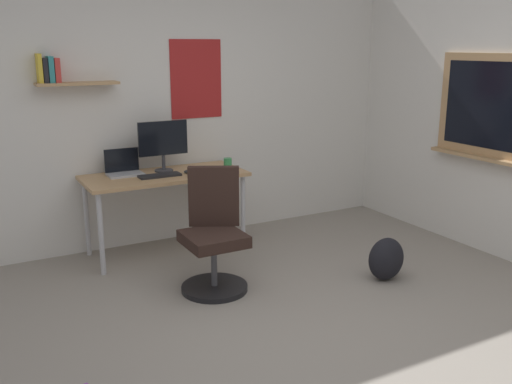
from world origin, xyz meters
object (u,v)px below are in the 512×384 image
(office_chair, at_px, (214,238))
(keyboard, at_px, (160,176))
(backpack, at_px, (386,259))
(computer_mouse, at_px, (189,171))
(monitor_primary, at_px, (163,142))
(laptop, at_px, (124,169))
(coffee_mug, at_px, (228,163))
(desk, at_px, (165,182))

(office_chair, relative_size, keyboard, 2.57)
(office_chair, relative_size, backpack, 2.68)
(computer_mouse, bearing_deg, monitor_primary, 133.04)
(laptop, xyz_separation_m, keyboard, (0.25, -0.23, -0.04))
(coffee_mug, bearing_deg, backpack, -63.25)
(desk, distance_m, keyboard, 0.14)
(monitor_primary, height_order, keyboard, monitor_primary)
(coffee_mug, height_order, backpack, coffee_mug)
(backpack, bearing_deg, keyboard, 135.53)
(office_chair, xyz_separation_m, monitor_primary, (-0.02, 1.04, 0.60))
(laptop, bearing_deg, computer_mouse, -23.61)
(computer_mouse, distance_m, coffee_mug, 0.42)
(computer_mouse, distance_m, backpack, 1.89)
(keyboard, relative_size, computer_mouse, 3.56)
(coffee_mug, xyz_separation_m, backpack, (0.73, -1.44, -0.61))
(monitor_primary, relative_size, computer_mouse, 4.46)
(office_chair, distance_m, computer_mouse, 0.94)
(desk, bearing_deg, office_chair, -86.67)
(computer_mouse, xyz_separation_m, coffee_mug, (0.41, 0.05, 0.03))
(monitor_primary, bearing_deg, office_chair, -88.97)
(laptop, relative_size, coffee_mug, 3.37)
(desk, height_order, keyboard, keyboard)
(laptop, bearing_deg, office_chair, -70.86)
(laptop, distance_m, backpack, 2.41)
(keyboard, bearing_deg, desk, 48.16)
(keyboard, bearing_deg, laptop, 137.29)
(coffee_mug, relative_size, backpack, 0.26)
(computer_mouse, height_order, coffee_mug, coffee_mug)
(office_chair, height_order, keyboard, office_chair)
(computer_mouse, relative_size, backpack, 0.29)
(desk, bearing_deg, laptop, 154.84)
(monitor_primary, xyz_separation_m, keyboard, (-0.11, -0.18, -0.26))
(office_chair, bearing_deg, laptop, 109.14)
(laptop, height_order, computer_mouse, laptop)
(desk, height_order, monitor_primary, monitor_primary)
(monitor_primary, distance_m, coffee_mug, 0.64)
(keyboard, distance_m, computer_mouse, 0.28)
(desk, relative_size, monitor_primary, 3.10)
(desk, xyz_separation_m, keyboard, (-0.07, -0.08, 0.08))
(computer_mouse, bearing_deg, coffee_mug, 6.93)
(keyboard, distance_m, backpack, 2.07)
(desk, height_order, computer_mouse, computer_mouse)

